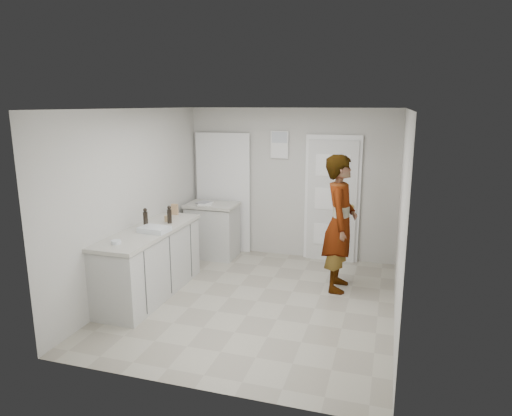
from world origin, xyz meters
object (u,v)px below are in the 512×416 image
(oil_cruet_a, at_px, (169,215))
(egg_bowl, at_px, (116,242))
(spice_jar, at_px, (166,219))
(baking_dish, at_px, (155,230))
(oil_cruet_b, at_px, (146,219))
(person, at_px, (340,223))
(cake_mix_box, at_px, (175,209))

(oil_cruet_a, xyz_separation_m, egg_bowl, (-0.16, -1.07, -0.10))
(spice_jar, xyz_separation_m, baking_dish, (0.10, -0.53, -0.01))
(spice_jar, height_order, egg_bowl, spice_jar)
(oil_cruet_b, bearing_deg, person, 20.34)
(cake_mix_box, xyz_separation_m, baking_dish, (0.18, -0.94, -0.05))
(person, height_order, cake_mix_box, person)
(spice_jar, height_order, oil_cruet_a, oil_cruet_a)
(cake_mix_box, distance_m, oil_cruet_a, 0.50)
(spice_jar, bearing_deg, person, 11.98)
(spice_jar, xyz_separation_m, oil_cruet_b, (-0.09, -0.41, 0.09))
(spice_jar, relative_size, oil_cruet_a, 0.34)
(egg_bowl, bearing_deg, spice_jar, 86.42)
(oil_cruet_b, xyz_separation_m, baking_dish, (0.19, -0.12, -0.10))
(cake_mix_box, bearing_deg, person, -0.02)
(egg_bowl, bearing_deg, oil_cruet_a, 81.53)
(oil_cruet_a, bearing_deg, person, 14.03)
(person, height_order, oil_cruet_b, person)
(person, height_order, spice_jar, person)
(person, height_order, oil_cruet_a, person)
(oil_cruet_b, relative_size, baking_dish, 0.71)
(person, relative_size, oil_cruet_b, 6.75)
(cake_mix_box, relative_size, oil_cruet_b, 0.58)
(egg_bowl, bearing_deg, baking_dish, 73.90)
(oil_cruet_a, height_order, baking_dish, oil_cruet_a)
(oil_cruet_b, height_order, baking_dish, oil_cruet_b)
(oil_cruet_a, distance_m, egg_bowl, 1.08)
(spice_jar, bearing_deg, oil_cruet_b, -102.09)
(cake_mix_box, relative_size, spice_jar, 1.91)
(cake_mix_box, distance_m, spice_jar, 0.42)
(spice_jar, relative_size, oil_cruet_b, 0.31)
(person, distance_m, oil_cruet_a, 2.37)
(oil_cruet_a, relative_size, oil_cruet_b, 0.90)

